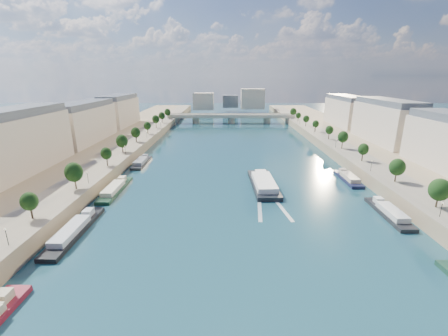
{
  "coord_description": "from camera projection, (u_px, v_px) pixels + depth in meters",
  "views": [
    {
      "loc": [
        -4.31,
        -27.75,
        41.02
      ],
      "look_at": [
        -5.34,
        88.78,
        5.0
      ],
      "focal_mm": 24.0,
      "sensor_mm": 36.0,
      "label": 1
    }
  ],
  "objects": [
    {
      "name": "lamps_right",
      "position": [
        351.0,
        152.0,
        136.16
      ],
      "size": [
        0.36,
        200.36,
        4.28
      ],
      "color": "black",
      "rests_on": "ground"
    },
    {
      "name": "wake",
      "position": [
        269.0,
        204.0,
        99.91
      ],
      "size": [
        10.76,
        26.01,
        0.04
      ],
      "color": "silver",
      "rests_on": "ground"
    },
    {
      "name": "pave_left",
      "position": [
        108.0,
        160.0,
        133.12
      ],
      "size": [
        14.0,
        520.0,
        0.1
      ],
      "primitive_type": "cube",
      "color": "gray",
      "rests_on": "quay_left"
    },
    {
      "name": "buildings_right",
      "position": [
        417.0,
        131.0,
        140.02
      ],
      "size": [
        16.0,
        226.0,
        23.2
      ],
      "color": "beige",
      "rests_on": "ground"
    },
    {
      "name": "trees_right",
      "position": [
        353.0,
        144.0,
        140.12
      ],
      "size": [
        4.8,
        268.8,
        8.26
      ],
      "color": "#382B1E",
      "rests_on": "ground"
    },
    {
      "name": "lamps_left",
      "position": [
        109.0,
        160.0,
        122.72
      ],
      "size": [
        0.36,
        200.36,
        4.28
      ],
      "color": "black",
      "rests_on": "ground"
    },
    {
      "name": "moored_barges_left",
      "position": [
        76.0,
        229.0,
        81.89
      ],
      "size": [
        5.0,
        151.99,
        3.6
      ],
      "color": "#171933",
      "rests_on": "ground"
    },
    {
      "name": "trees_left",
      "position": [
        113.0,
        147.0,
        133.41
      ],
      "size": [
        4.8,
        268.8,
        8.26
      ],
      "color": "#382B1E",
      "rests_on": "ground"
    },
    {
      "name": "bridge",
      "position": [
        231.0,
        118.0,
        268.58
      ],
      "size": [
        112.0,
        12.0,
        8.15
      ],
      "color": "#C1B79E",
      "rests_on": "ground"
    },
    {
      "name": "quay_left",
      "position": [
        76.0,
        166.0,
        134.0
      ],
      "size": [
        44.0,
        520.0,
        5.0
      ],
      "primitive_type": "cube",
      "color": "#9E8460",
      "rests_on": "ground"
    },
    {
      "name": "moored_barges_right",
      "position": [
        426.0,
        245.0,
        74.31
      ],
      "size": [
        5.0,
        121.46,
        3.6
      ],
      "color": "black",
      "rests_on": "ground"
    },
    {
      "name": "skyline",
      "position": [
        233.0,
        100.0,
        339.5
      ],
      "size": [
        79.0,
        42.0,
        22.0
      ],
      "color": "beige",
      "rests_on": "ground"
    },
    {
      "name": "tour_barge",
      "position": [
        263.0,
        184.0,
        115.34
      ],
      "size": [
        10.08,
        31.24,
        4.19
      ],
      "rotation": [
        0.0,
        0.0,
        0.04
      ],
      "color": "black",
      "rests_on": "ground"
    },
    {
      "name": "buildings_left",
      "position": [
        56.0,
        130.0,
        141.45
      ],
      "size": [
        16.0,
        226.0,
        23.2
      ],
      "color": "beige",
      "rests_on": "ground"
    },
    {
      "name": "pave_right",
      "position": [
        365.0,
        161.0,
        132.15
      ],
      "size": [
        14.0,
        520.0,
        0.1
      ],
      "primitive_type": "cube",
      "color": "gray",
      "rests_on": "quay_right"
    },
    {
      "name": "quay_right",
      "position": [
        398.0,
        166.0,
        132.78
      ],
      "size": [
        44.0,
        520.0,
        5.0
      ],
      "primitive_type": "cube",
      "color": "#9E8460",
      "rests_on": "ground"
    },
    {
      "name": "ground",
      "position": [
        236.0,
        171.0,
        134.13
      ],
      "size": [
        700.0,
        700.0,
        0.0
      ],
      "primitive_type": "plane",
      "color": "#0C2D34",
      "rests_on": "ground"
    }
  ]
}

